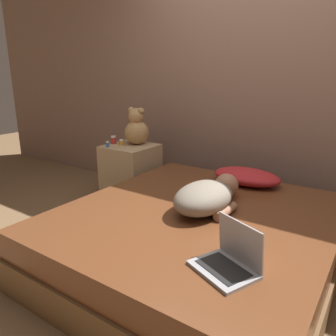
# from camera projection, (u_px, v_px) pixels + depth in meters

# --- Properties ---
(ground_plane) EXTENTS (12.00, 12.00, 0.00)m
(ground_plane) POSITION_uv_depth(u_px,v_px,m) (197.00, 265.00, 2.30)
(ground_plane) COLOR brown
(wall_back) EXTENTS (8.00, 0.06, 2.60)m
(wall_back) POSITION_uv_depth(u_px,v_px,m) (268.00, 73.00, 2.90)
(wall_back) COLOR #846656
(wall_back) RESTS_ON ground_plane
(bed) EXTENTS (1.72, 1.88, 0.41)m
(bed) POSITION_uv_depth(u_px,v_px,m) (197.00, 239.00, 2.25)
(bed) COLOR brown
(bed) RESTS_ON ground_plane
(nightstand) EXTENTS (0.47, 0.47, 0.60)m
(nightstand) POSITION_uv_depth(u_px,v_px,m) (131.00, 174.00, 3.37)
(nightstand) COLOR tan
(nightstand) RESTS_ON ground_plane
(pillow) EXTENTS (0.56, 0.34, 0.13)m
(pillow) POSITION_uv_depth(u_px,v_px,m) (247.00, 176.00, 2.72)
(pillow) COLOR red
(pillow) RESTS_ON bed
(person_lying) EXTENTS (0.36, 0.68, 0.20)m
(person_lying) POSITION_uv_depth(u_px,v_px,m) (207.00, 196.00, 2.20)
(person_lying) COLOR gray
(person_lying) RESTS_ON bed
(laptop) EXTENTS (0.35, 0.32, 0.23)m
(laptop) POSITION_uv_depth(u_px,v_px,m) (229.00, 259.00, 1.53)
(laptop) COLOR #9E9EA3
(laptop) RESTS_ON bed
(teddy_bear) EXTENTS (0.24, 0.24, 0.37)m
(teddy_bear) POSITION_uv_depth(u_px,v_px,m) (137.00, 128.00, 3.29)
(teddy_bear) COLOR tan
(teddy_bear) RESTS_ON nightstand
(bottle_blue) EXTENTS (0.03, 0.03, 0.06)m
(bottle_blue) POSITION_uv_depth(u_px,v_px,m) (108.00, 144.00, 3.20)
(bottle_blue) COLOR #3866B2
(bottle_blue) RESTS_ON nightstand
(bottle_red) EXTENTS (0.05, 0.05, 0.08)m
(bottle_red) POSITION_uv_depth(u_px,v_px,m) (114.00, 140.00, 3.35)
(bottle_red) COLOR #B72D2D
(bottle_red) RESTS_ON nightstand
(bottle_amber) EXTENTS (0.04, 0.04, 0.06)m
(bottle_amber) POSITION_uv_depth(u_px,v_px,m) (121.00, 142.00, 3.29)
(bottle_amber) COLOR gold
(bottle_amber) RESTS_ON nightstand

